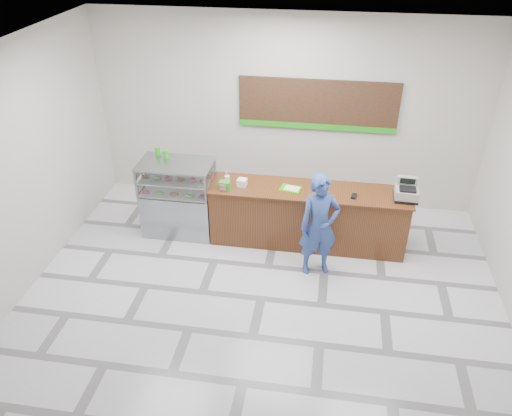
% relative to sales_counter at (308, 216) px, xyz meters
% --- Properties ---
extents(floor, '(7.00, 7.00, 0.00)m').
position_rel_sales_counter_xyz_m(floor, '(-0.55, -1.55, -0.52)').
color(floor, silver).
rests_on(floor, ground).
extents(back_wall, '(7.00, 0.00, 7.00)m').
position_rel_sales_counter_xyz_m(back_wall, '(-0.55, 1.45, 1.23)').
color(back_wall, beige).
rests_on(back_wall, floor).
extents(ceiling, '(7.00, 7.00, 0.00)m').
position_rel_sales_counter_xyz_m(ceiling, '(-0.55, -1.55, 2.98)').
color(ceiling, silver).
rests_on(ceiling, back_wall).
extents(sales_counter, '(3.26, 0.76, 1.03)m').
position_rel_sales_counter_xyz_m(sales_counter, '(0.00, 0.00, 0.00)').
color(sales_counter, '#5D3015').
rests_on(sales_counter, floor).
extents(display_case, '(1.22, 0.72, 1.33)m').
position_rel_sales_counter_xyz_m(display_case, '(-2.22, -0.00, 0.16)').
color(display_case, gray).
rests_on(display_case, floor).
extents(menu_board, '(2.80, 0.06, 0.90)m').
position_rel_sales_counter_xyz_m(menu_board, '(-0.00, 1.41, 1.42)').
color(menu_board, black).
rests_on(menu_board, back_wall).
extents(cash_register, '(0.37, 0.38, 0.34)m').
position_rel_sales_counter_xyz_m(cash_register, '(1.50, -0.05, 0.64)').
color(cash_register, black).
rests_on(cash_register, sales_counter).
extents(card_terminal, '(0.10, 0.16, 0.04)m').
position_rel_sales_counter_xyz_m(card_terminal, '(0.71, -0.13, 0.53)').
color(card_terminal, black).
rests_on(card_terminal, sales_counter).
extents(serving_tray, '(0.37, 0.30, 0.02)m').
position_rel_sales_counter_xyz_m(serving_tray, '(-0.30, -0.04, 0.52)').
color(serving_tray, '#35B101').
rests_on(serving_tray, sales_counter).
extents(napkin_box, '(0.16, 0.16, 0.12)m').
position_rel_sales_counter_xyz_m(napkin_box, '(-1.10, -0.05, 0.57)').
color(napkin_box, white).
rests_on(napkin_box, sales_counter).
extents(straw_cup, '(0.08, 0.08, 0.13)m').
position_rel_sales_counter_xyz_m(straw_cup, '(-1.36, 0.02, 0.58)').
color(straw_cup, silver).
rests_on(straw_cup, sales_counter).
extents(promo_box, '(0.18, 0.13, 0.15)m').
position_rel_sales_counter_xyz_m(promo_box, '(-1.35, -0.22, 0.59)').
color(promo_box, '#209B17').
rests_on(promo_box, sales_counter).
extents(donut_decal, '(0.14, 0.14, 0.00)m').
position_rel_sales_counter_xyz_m(donut_decal, '(0.23, -0.03, 0.52)').
color(donut_decal, '#DA5581').
rests_on(donut_decal, sales_counter).
extents(green_cup_left, '(0.09, 0.09, 0.13)m').
position_rel_sales_counter_xyz_m(green_cup_left, '(-2.60, 0.27, 0.88)').
color(green_cup_left, '#209B17').
rests_on(green_cup_left, display_case).
extents(green_cup_right, '(0.09, 0.09, 0.14)m').
position_rel_sales_counter_xyz_m(green_cup_right, '(-2.42, 0.18, 0.88)').
color(green_cup_right, '#209B17').
rests_on(green_cup_right, display_case).
extents(customer, '(0.71, 0.57, 1.68)m').
position_rel_sales_counter_xyz_m(customer, '(0.21, -0.74, 0.32)').
color(customer, '#2C4487').
rests_on(customer, floor).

